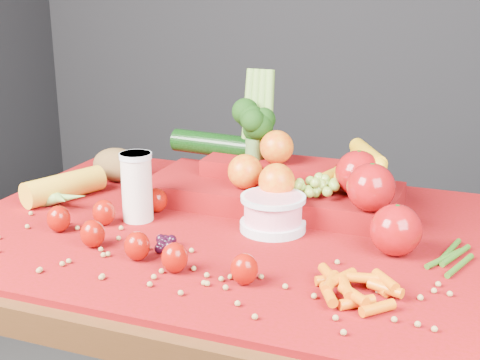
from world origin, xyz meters
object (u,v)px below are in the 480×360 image
(milk_glass, at_px, (137,184))
(yogurt_bowl, at_px, (273,212))
(table, at_px, (236,278))
(produce_mound, at_px, (289,178))

(milk_glass, height_order, yogurt_bowl, milk_glass)
(table, distance_m, yogurt_bowl, 0.16)
(yogurt_bowl, relative_size, produce_mound, 0.21)
(milk_glass, xyz_separation_m, yogurt_bowl, (0.26, 0.04, -0.04))
(yogurt_bowl, xyz_separation_m, produce_mound, (-0.01, 0.14, 0.02))
(produce_mound, bearing_deg, yogurt_bowl, -85.12)
(table, height_order, produce_mound, produce_mound)
(table, bearing_deg, produce_mound, 68.81)
(milk_glass, bearing_deg, produce_mound, 35.79)
(milk_glass, bearing_deg, table, 9.43)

